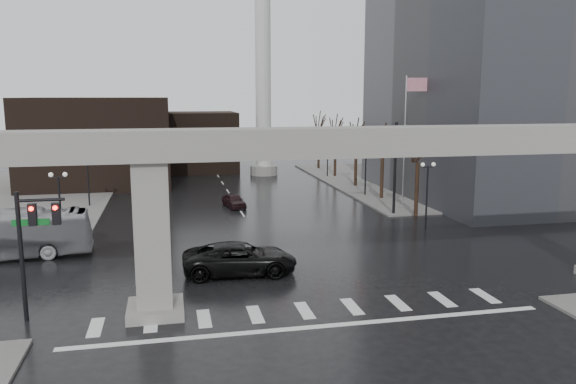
% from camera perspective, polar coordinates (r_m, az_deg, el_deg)
% --- Properties ---
extents(ground, '(160.00, 160.00, 0.00)m').
position_cam_1_polar(ground, '(28.51, 1.21, -11.21)').
color(ground, black).
rests_on(ground, ground).
extents(sidewalk_ne, '(28.00, 36.00, 0.15)m').
position_cam_1_polar(sidewalk_ne, '(70.48, 15.20, 1.15)').
color(sidewalk_ne, slate).
rests_on(sidewalk_ne, ground).
extents(elevated_guideway, '(48.00, 2.60, 8.70)m').
position_cam_1_polar(elevated_guideway, '(27.14, 3.86, 2.71)').
color(elevated_guideway, gray).
rests_on(elevated_guideway, ground).
extents(building_far_left, '(16.00, 14.00, 10.00)m').
position_cam_1_polar(building_far_left, '(68.55, -18.69, 4.89)').
color(building_far_left, black).
rests_on(building_far_left, ground).
extents(building_far_mid, '(10.00, 10.00, 8.00)m').
position_cam_1_polar(building_far_mid, '(78.26, -9.04, 5.08)').
color(building_far_mid, black).
rests_on(building_far_mid, ground).
extents(smokestack, '(3.60, 3.60, 30.00)m').
position_cam_1_polar(smokestack, '(72.99, -2.55, 12.21)').
color(smokestack, beige).
rests_on(smokestack, ground).
extents(signal_mast_arm, '(12.12, 0.43, 8.00)m').
position_cam_1_polar(signal_mast_arm, '(47.40, 6.62, 4.39)').
color(signal_mast_arm, black).
rests_on(signal_mast_arm, ground).
extents(signal_left_pole, '(2.30, 0.30, 6.00)m').
position_cam_1_polar(signal_left_pole, '(27.78, -24.50, -3.88)').
color(signal_left_pole, black).
rests_on(signal_left_pole, ground).
extents(flagpole_assembly, '(2.06, 0.12, 12.00)m').
position_cam_1_polar(flagpole_assembly, '(52.55, 12.10, 6.62)').
color(flagpole_assembly, silver).
rests_on(flagpole_assembly, ground).
extents(lamp_right_0, '(1.22, 0.32, 5.11)m').
position_cam_1_polar(lamp_right_0, '(44.98, 13.97, 0.86)').
color(lamp_right_0, black).
rests_on(lamp_right_0, ground).
extents(lamp_right_1, '(1.22, 0.32, 5.11)m').
position_cam_1_polar(lamp_right_1, '(57.76, 7.90, 2.97)').
color(lamp_right_1, black).
rests_on(lamp_right_1, ground).
extents(lamp_right_2, '(1.22, 0.32, 5.11)m').
position_cam_1_polar(lamp_right_2, '(71.01, 4.05, 4.29)').
color(lamp_right_2, black).
rests_on(lamp_right_2, ground).
extents(lamp_left_0, '(1.22, 0.32, 5.11)m').
position_cam_1_polar(lamp_left_0, '(41.13, -22.20, -0.39)').
color(lamp_left_0, black).
rests_on(lamp_left_0, ground).
extents(lamp_left_1, '(1.22, 0.32, 5.11)m').
position_cam_1_polar(lamp_left_1, '(54.82, -19.71, 2.13)').
color(lamp_left_1, black).
rests_on(lamp_left_1, ground).
extents(lamp_left_2, '(1.22, 0.32, 5.11)m').
position_cam_1_polar(lamp_left_2, '(68.63, -18.21, 3.64)').
color(lamp_left_2, black).
rests_on(lamp_left_2, ground).
extents(tree_right_0, '(1.09, 1.58, 7.50)m').
position_cam_1_polar(tree_right_0, '(49.10, 12.98, 0.82)').
color(tree_right_0, black).
rests_on(tree_right_0, ground).
extents(tree_right_1, '(1.09, 1.61, 7.67)m').
position_cam_1_polar(tree_right_1, '(56.36, 9.56, 2.12)').
color(tree_right_1, black).
rests_on(tree_right_1, ground).
extents(tree_right_2, '(1.10, 1.63, 7.85)m').
position_cam_1_polar(tree_right_2, '(63.80, 6.93, 3.12)').
color(tree_right_2, black).
rests_on(tree_right_2, ground).
extents(tree_right_3, '(1.11, 1.66, 8.02)m').
position_cam_1_polar(tree_right_3, '(71.36, 4.84, 3.91)').
color(tree_right_3, black).
rests_on(tree_right_3, ground).
extents(tree_right_4, '(1.12, 1.69, 8.19)m').
position_cam_1_polar(tree_right_4, '(79.01, 3.15, 4.54)').
color(tree_right_4, black).
rests_on(tree_right_4, ground).
extents(pickup_truck, '(6.73, 3.40, 1.83)m').
position_cam_1_polar(pickup_truck, '(32.77, -4.90, -6.75)').
color(pickup_truck, black).
rests_on(pickup_truck, ground).
extents(city_bus, '(11.09, 3.30, 3.05)m').
position_cam_1_polar(city_bus, '(39.81, -27.21, -3.93)').
color(city_bus, '#AEAEB3').
rests_on(city_bus, ground).
extents(far_car, '(2.18, 3.94, 1.27)m').
position_cam_1_polar(far_car, '(52.07, -5.51, -0.88)').
color(far_car, black).
rests_on(far_car, ground).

